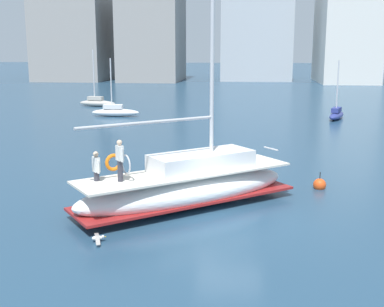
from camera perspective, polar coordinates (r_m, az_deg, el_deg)
The scene contains 8 objects.
ground_plane at distance 19.16m, azimuth 4.26°, elevation -7.53°, with size 400.00×400.00×0.00m, color navy.
main_sailboat at distance 20.44m, azimuth -0.45°, elevation -3.59°, with size 9.02×7.84×12.01m.
moored_sloop_near at distance 48.05m, azimuth -8.68°, elevation 4.73°, with size 4.52×1.30×5.40m.
moored_catamaran at distance 56.67m, azimuth -10.68°, elevation 5.73°, with size 4.39×1.78×6.16m.
moored_cutter_left at distance 47.53m, azimuth 16.02°, elevation 4.30°, with size 2.35×4.22×5.26m.
seagull at distance 17.33m, azimuth -10.61°, elevation -9.34°, with size 0.53×1.08×0.17m.
mooring_buoy at distance 23.94m, azimuth 14.23°, elevation -3.44°, with size 0.59×0.59×0.90m.
waterfront_buildings at distance 99.62m, azimuth 2.30°, elevation 13.89°, with size 81.12×18.62×23.57m.
Camera 1 is at (0.58, -18.06, 6.36)m, focal length 47.17 mm.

